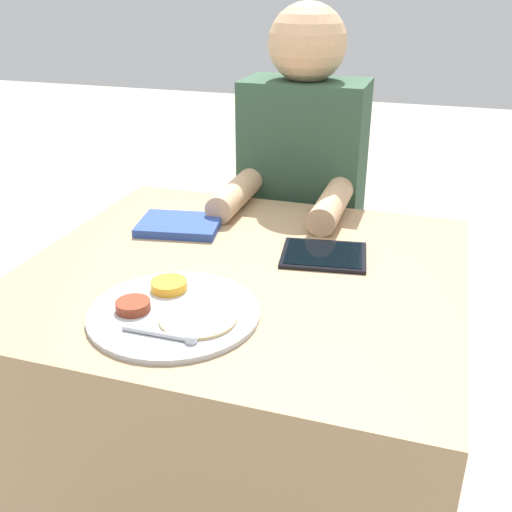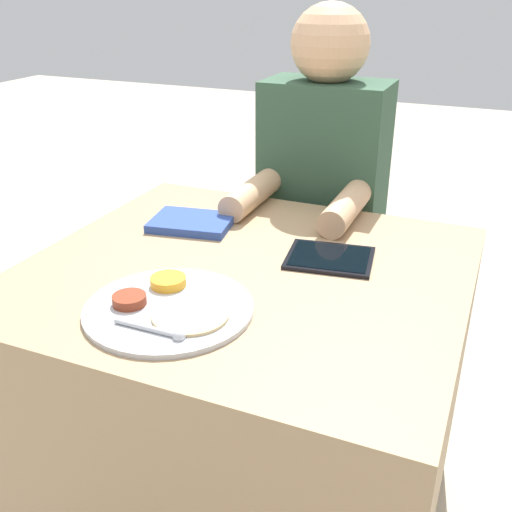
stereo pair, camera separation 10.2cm
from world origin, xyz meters
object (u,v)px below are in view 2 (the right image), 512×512
Objects in this scene: red_notebook at (192,223)px; person_diner at (320,238)px; thali_tray at (168,307)px; tablet_device at (330,258)px.

person_diner is (0.21, 0.40, -0.17)m from red_notebook.
thali_tray is at bearing -93.69° from person_diner.
tablet_device is (0.21, 0.32, -0.00)m from thali_tray.
tablet_device is 0.50m from person_diner.
thali_tray is 0.39m from tablet_device.
person_diner is at bearing 62.70° from red_notebook.
tablet_device is (0.36, -0.05, -0.00)m from red_notebook.
thali_tray is 0.25× the size of person_diner.
red_notebook is 1.05× the size of tablet_device.
person_diner reaches higher than red_notebook.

